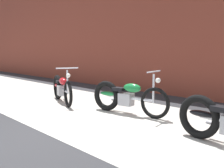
# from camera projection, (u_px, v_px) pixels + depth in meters

# --- Properties ---
(ground_plane) EXTENTS (80.00, 80.00, 0.00)m
(ground_plane) POSITION_uv_depth(u_px,v_px,m) (47.00, 134.00, 4.37)
(ground_plane) COLOR #2D2D30
(sidewalk_slab) EXTENTS (36.00, 3.50, 0.01)m
(sidewalk_slab) POSITION_uv_depth(u_px,v_px,m) (118.00, 117.00, 5.57)
(sidewalk_slab) COLOR #B2ADA3
(sidewalk_slab) RESTS_ON ground
(brick_building_wall) EXTENTS (36.00, 0.50, 5.11)m
(brick_building_wall) POSITION_uv_depth(u_px,v_px,m) (199.00, 14.00, 7.62)
(brick_building_wall) COLOR brown
(brick_building_wall) RESTS_ON ground
(motorcycle_red) EXTENTS (1.92, 0.89, 1.03)m
(motorcycle_red) POSITION_uv_depth(u_px,v_px,m) (61.00, 88.00, 7.23)
(motorcycle_red) COLOR black
(motorcycle_red) RESTS_ON ground
(motorcycle_green) EXTENTS (1.99, 0.63, 1.03)m
(motorcycle_green) POSITION_uv_depth(u_px,v_px,m) (123.00, 97.00, 5.83)
(motorcycle_green) COLOR black
(motorcycle_green) RESTS_ON ground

